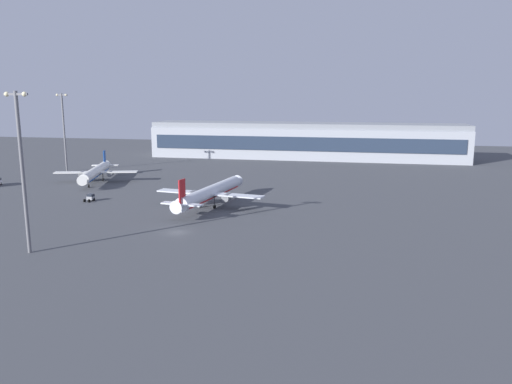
% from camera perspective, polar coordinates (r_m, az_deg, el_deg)
% --- Properties ---
extents(ground_plane, '(416.00, 416.00, 0.00)m').
position_cam_1_polar(ground_plane, '(111.96, -8.87, -4.55)').
color(ground_plane, '#424449').
extents(terminal_building, '(143.33, 22.40, 16.40)m').
position_cam_1_polar(terminal_building, '(236.50, 5.62, 5.79)').
color(terminal_building, '#9EA3AD').
rests_on(terminal_building, ground).
extents(airplane_far_stand, '(30.28, 38.75, 9.95)m').
position_cam_1_polar(airplane_far_stand, '(135.21, -5.21, -0.10)').
color(airplane_far_stand, silver).
rests_on(airplane_far_stand, ground).
extents(airplane_terminal_side, '(27.71, 35.29, 9.21)m').
position_cam_1_polar(airplane_terminal_side, '(180.51, -17.67, 2.17)').
color(airplane_terminal_side, silver).
rests_on(airplane_terminal_side, ground).
extents(pushback_tug, '(2.23, 3.30, 2.05)m').
position_cam_1_polar(pushback_tug, '(149.48, -18.22, -0.59)').
color(pushback_tug, gray).
rests_on(pushback_tug, ground).
extents(apron_light_east, '(4.80, 0.90, 30.43)m').
position_cam_1_polar(apron_light_east, '(102.88, -24.96, 2.88)').
color(apron_light_east, slate).
rests_on(apron_light_east, ground).
extents(apron_light_central, '(4.80, 0.90, 29.83)m').
position_cam_1_polar(apron_light_central, '(206.81, -20.91, 6.77)').
color(apron_light_central, slate).
rests_on(apron_light_central, ground).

